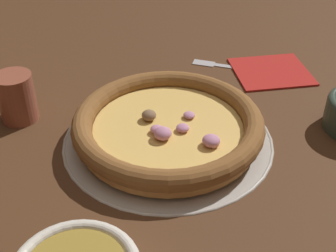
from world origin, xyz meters
TOP-DOWN VIEW (x-y plane):
  - ground_plane at (0.00, 0.00)m, footprint 3.00×3.00m
  - pizza_tray at (0.00, 0.00)m, footprint 0.34×0.34m
  - pizza at (0.00, -0.00)m, footprint 0.31×0.31m
  - drinking_cup at (-0.21, 0.16)m, footprint 0.06×0.06m
  - napkin at (0.28, 0.13)m, footprint 0.17×0.16m
  - fork at (0.21, 0.19)m, footprint 0.13×0.12m

SIDE VIEW (x-z plane):
  - ground_plane at x=0.00m, z-range 0.00..0.00m
  - fork at x=0.21m, z-range 0.00..0.00m
  - pizza_tray at x=0.00m, z-range 0.00..0.01m
  - napkin at x=0.28m, z-range 0.00..0.01m
  - pizza at x=0.00m, z-range 0.01..0.05m
  - drinking_cup at x=-0.21m, z-range 0.00..0.08m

